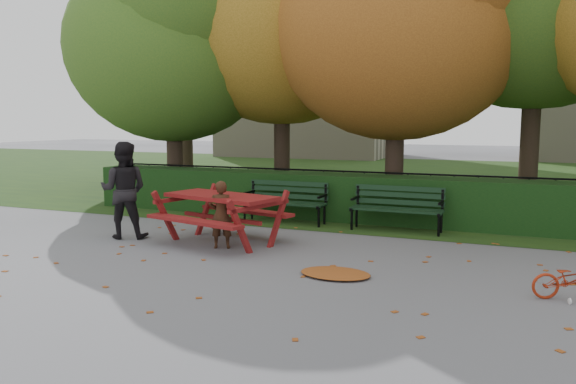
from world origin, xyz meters
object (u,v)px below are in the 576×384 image
at_px(bench_left, 286,199).
at_px(bench_right, 397,205).
at_px(tree_f, 189,14).
at_px(adult, 124,190).
at_px(tree_c, 411,3).
at_px(tree_a, 177,31).
at_px(bicycle, 573,279).
at_px(child, 221,215).
at_px(picnic_table, 221,205).

height_order(bench_left, bench_right, same).
distance_m(tree_f, bench_right, 11.19).
bearing_deg(tree_f, adult, -65.79).
distance_m(tree_c, bench_right, 4.87).
bearing_deg(bench_right, bench_left, 180.00).
height_order(tree_c, adult, tree_c).
height_order(tree_a, bicycle, tree_a).
distance_m(bench_right, adult, 5.28).
bearing_deg(adult, bicycle, 150.55).
height_order(bench_right, child, child).
distance_m(tree_c, adult, 7.60).
bearing_deg(tree_a, picnic_table, -49.35).
xyz_separation_m(tree_f, child, (5.76, -8.22, -5.11)).
xyz_separation_m(tree_c, bicycle, (3.14, -5.76, -4.57)).
xyz_separation_m(bench_right, adult, (-4.56, -2.62, 0.38)).
distance_m(bench_right, child, 3.65).
xyz_separation_m(bench_left, child, (-0.07, -2.69, 0.06)).
relative_size(bench_right, child, 1.54).
bearing_deg(picnic_table, bicycle, 2.35).
bearing_deg(tree_c, tree_f, 157.65).
bearing_deg(tree_a, child, -50.12).
xyz_separation_m(tree_c, bench_right, (0.27, -2.26, -4.30)).
xyz_separation_m(bench_left, bench_right, (2.40, 0.00, 0.00)).
height_order(tree_c, bicycle, tree_c).
relative_size(bench_left, picnic_table, 0.75).
bearing_deg(tree_f, bench_left, -43.51).
bearing_deg(adult, bench_left, -152.22).
bearing_deg(bench_left, tree_f, 136.49).
distance_m(tree_f, child, 11.26).
bearing_deg(tree_f, child, -55.00).
bearing_deg(tree_f, tree_a, -62.02).
height_order(bench_left, child, child).
bearing_deg(picnic_table, adult, -157.73).
distance_m(tree_c, bench_left, 5.31).
relative_size(bench_right, picnic_table, 0.75).
xyz_separation_m(tree_f, adult, (3.67, -8.16, -4.79)).
relative_size(tree_a, bench_right, 4.16).
bearing_deg(tree_c, bench_right, -83.30).
relative_size(child, bicycle, 1.21).
bearing_deg(bicycle, picnic_table, 60.12).
bearing_deg(tree_a, tree_c, 3.65).
xyz_separation_m(child, adult, (-2.09, 0.07, 0.32)).
bearing_deg(picnic_table, tree_c, 76.68).
bearing_deg(child, bicycle, 146.87).
bearing_deg(child, tree_c, -138.50).
bearing_deg(bench_left, tree_c, 46.64).
height_order(tree_a, picnic_table, tree_a).
height_order(tree_f, picnic_table, tree_f).
distance_m(tree_c, picnic_table, 6.64).
xyz_separation_m(tree_f, picnic_table, (5.57, -7.88, -5.01)).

